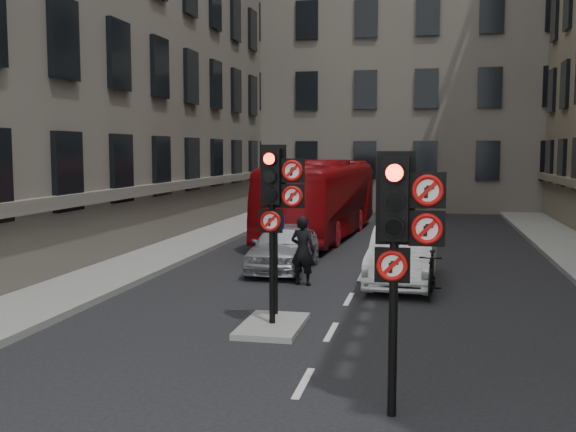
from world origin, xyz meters
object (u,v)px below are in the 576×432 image
at_px(signal_near, 401,227).
at_px(motorcyclist, 303,251).
at_px(car_pink, 311,227).
at_px(bus_red, 321,198).
at_px(motorcycle, 431,275).
at_px(info_sign, 276,250).
at_px(signal_far, 276,195).
at_px(car_white, 403,256).
at_px(car_silver, 284,247).

relative_size(signal_near, motorcyclist, 1.93).
bearing_deg(signal_near, car_pink, 104.04).
bearing_deg(bus_red, motorcycle, -64.61).
xyz_separation_m(motorcyclist, info_sign, (0.13, -3.74, 0.56)).
bearing_deg(signal_far, car_white, 66.08).
distance_m(signal_near, car_white, 9.39).
xyz_separation_m(signal_far, car_white, (2.31, 5.21, -1.94)).
relative_size(car_silver, info_sign, 1.98).
xyz_separation_m(bus_red, info_sign, (1.24, -13.88, -0.11)).
height_order(motorcyclist, info_sign, info_sign).
distance_m(bus_red, motorcycle, 11.94).
relative_size(signal_far, info_sign, 1.69).
height_order(signal_near, motorcycle, signal_near).
relative_size(signal_near, car_white, 0.77).
relative_size(car_pink, motorcycle, 2.52).
xyz_separation_m(signal_near, signal_far, (-2.60, 4.00, 0.12)).
bearing_deg(motorcycle, car_silver, 148.93).
bearing_deg(signal_far, motorcyclist, 93.85).
xyz_separation_m(car_pink, motorcycle, (4.46, -8.46, -0.12)).
bearing_deg(motorcycle, signal_near, -90.16).
height_order(signal_near, car_silver, signal_near).
bearing_deg(signal_near, info_sign, 120.33).
relative_size(motorcycle, motorcyclist, 1.01).
bearing_deg(signal_far, info_sign, 103.13).
distance_m(bus_red, motorcyclist, 10.22).
distance_m(car_white, motorcycle, 1.78).
xyz_separation_m(bus_red, motorcycle, (4.46, -11.02, -1.03)).
bearing_deg(motorcyclist, car_white, -151.03).
height_order(signal_far, car_white, signal_far).
bearing_deg(signal_far, signal_near, -56.98).
bearing_deg(car_silver, bus_red, 91.18).
bearing_deg(bus_red, motorcyclist, -80.38).
distance_m(signal_near, signal_far, 4.77).
height_order(signal_near, motorcyclist, signal_near).
relative_size(motorcycle, info_sign, 0.89).
bearing_deg(info_sign, motorcycle, 45.11).
distance_m(car_pink, info_sign, 11.41).
bearing_deg(motorcycle, motorcyclist, 168.41).
relative_size(signal_far, motorcyclist, 1.93).
bearing_deg(car_pink, info_sign, -84.25).
height_order(signal_far, car_silver, signal_far).
distance_m(car_silver, motorcycle, 5.22).
relative_size(car_white, motorcyclist, 2.50).
height_order(bus_red, info_sign, bus_red).
distance_m(signal_far, motorcycle, 5.18).
distance_m(car_silver, car_white, 3.81).
height_order(car_silver, car_pink, car_silver).
relative_size(car_white, motorcycle, 2.46).
bearing_deg(motorcyclist, signal_far, 107.29).
bearing_deg(info_sign, signal_near, -56.18).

